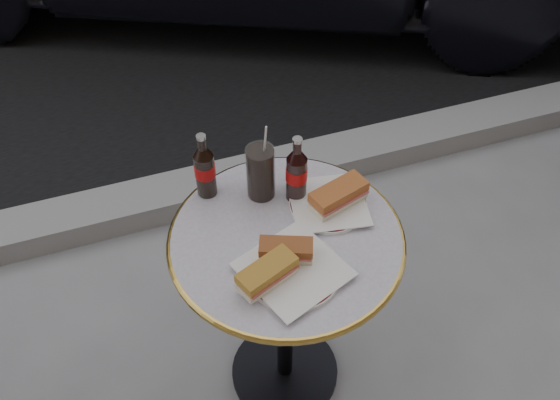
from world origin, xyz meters
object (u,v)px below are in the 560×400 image
object	(u,v)px
plate_left	(293,271)
cola_glass	(261,172)
cola_bottle_right	(297,169)
bistro_table	(285,314)
plate_right	(328,204)
cola_bottle_left	(204,165)

from	to	relation	value
plate_left	cola_glass	size ratio (longest dim) A/B	1.46
cola_bottle_right	cola_glass	bearing A→B (deg)	153.57
bistro_table	cola_bottle_right	distance (m)	0.49
plate_right	cola_glass	bearing A→B (deg)	146.23
plate_right	cola_bottle_left	distance (m)	0.35
plate_left	cola_glass	distance (m)	0.30
plate_left	plate_right	size ratio (longest dim) A/B	1.13
plate_left	cola_glass	xyz separation A→B (m)	(0.01, 0.29, 0.07)
plate_right	cola_bottle_right	xyz separation A→B (m)	(-0.07, 0.06, 0.10)
plate_right	cola_glass	distance (m)	0.20
plate_right	cola_bottle_left	world-z (taller)	cola_bottle_left
bistro_table	plate_right	distance (m)	0.40
plate_left	cola_bottle_left	xyz separation A→B (m)	(-0.13, 0.34, 0.10)
bistro_table	cola_glass	xyz separation A→B (m)	(-0.01, 0.17, 0.45)
plate_left	cola_bottle_right	xyz separation A→B (m)	(0.10, 0.24, 0.10)
bistro_table	cola_bottle_left	bearing A→B (deg)	124.52
bistro_table	cola_bottle_right	bearing A→B (deg)	60.13
plate_right	cola_bottle_right	world-z (taller)	cola_bottle_right
cola_bottle_left	cola_bottle_right	distance (m)	0.25
bistro_table	cola_bottle_left	xyz separation A→B (m)	(-0.15, 0.22, 0.47)
cola_bottle_right	cola_glass	distance (m)	0.10
bistro_table	cola_bottle_left	size ratio (longest dim) A/B	3.56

